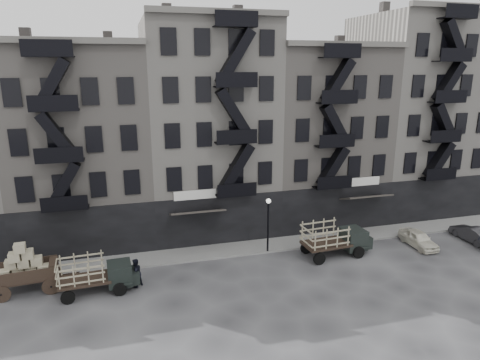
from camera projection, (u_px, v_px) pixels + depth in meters
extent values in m
plane|color=#38383A|center=(238.00, 274.00, 29.01)|extent=(140.00, 140.00, 0.00)
cube|color=slate|center=(225.00, 250.00, 32.48)|extent=(55.00, 2.50, 0.15)
cube|color=gray|center=(83.00, 146.00, 33.78)|extent=(10.00, 10.00, 15.00)
cube|color=black|center=(85.00, 234.00, 30.62)|extent=(10.00, 0.35, 4.00)
cube|color=#595651|center=(65.00, 40.00, 26.96)|extent=(10.00, 0.50, 0.40)
cube|color=#4C4744|center=(28.00, 37.00, 30.87)|extent=(0.70, 0.70, 1.20)
cube|color=#4C4744|center=(108.00, 38.00, 32.28)|extent=(0.70, 0.70, 1.20)
cube|color=#ADA89F|center=(207.00, 128.00, 36.07)|extent=(10.00, 10.00, 17.00)
cube|color=black|center=(221.00, 220.00, 33.18)|extent=(10.00, 0.35, 4.00)
cube|color=#595651|center=(219.00, 11.00, 28.99)|extent=(10.00, 0.50, 0.40)
cube|color=#4C4744|center=(166.00, 12.00, 32.90)|extent=(0.70, 0.70, 1.20)
cube|color=#4C4744|center=(235.00, 14.00, 34.31)|extent=(0.70, 0.70, 1.20)
cube|color=gray|center=(315.00, 135.00, 38.89)|extent=(10.00, 10.00, 15.00)
cube|color=black|center=(338.00, 209.00, 35.74)|extent=(10.00, 0.35, 4.00)
cube|color=#595651|center=(349.00, 44.00, 32.07)|extent=(10.00, 0.50, 0.40)
cube|color=#4C4744|center=(287.00, 41.00, 35.99)|extent=(0.70, 0.70, 1.20)
cube|color=#4C4744|center=(346.00, 42.00, 37.39)|extent=(0.70, 0.70, 1.20)
cube|color=#ADA89F|center=(412.00, 115.00, 41.05)|extent=(10.00, 10.00, 18.00)
cube|color=black|center=(439.00, 199.00, 38.30)|extent=(10.00, 0.35, 4.00)
cube|color=#595651|center=(465.00, 6.00, 33.84)|extent=(10.00, 0.50, 0.40)
cube|color=#4C4744|center=(394.00, 7.00, 37.75)|extent=(0.70, 0.70, 1.20)
cube|color=#4C4744|center=(446.00, 9.00, 39.16)|extent=(0.70, 0.70, 1.20)
cylinder|color=black|center=(268.00, 228.00, 31.67)|extent=(0.14, 0.14, 4.00)
sphere|color=silver|center=(268.00, 201.00, 31.11)|extent=(0.36, 0.36, 0.36)
cube|color=black|center=(27.00, 276.00, 26.57)|extent=(3.67, 2.16, 0.20)
cylinder|color=black|center=(1.00, 295.00, 25.34)|extent=(1.08, 0.19, 1.08)
cylinder|color=black|center=(6.00, 279.00, 27.12)|extent=(1.08, 0.19, 1.08)
cylinder|color=black|center=(51.00, 286.00, 26.26)|extent=(1.08, 0.19, 1.08)
cylinder|color=black|center=(53.00, 272.00, 28.03)|extent=(1.08, 0.19, 1.08)
cube|color=black|center=(54.00, 267.00, 27.00)|extent=(0.62, 1.60, 0.78)
cube|color=black|center=(85.00, 280.00, 26.23)|extent=(3.17, 1.99, 0.16)
cube|color=black|center=(120.00, 273.00, 26.86)|extent=(1.54, 1.71, 1.35)
cube|color=black|center=(133.00, 275.00, 27.18)|extent=(0.80, 1.39, 0.81)
cylinder|color=black|center=(120.00, 289.00, 26.17)|extent=(0.82, 0.25, 0.81)
cylinder|color=black|center=(118.00, 276.00, 27.82)|extent=(0.82, 0.25, 0.81)
cylinder|color=black|center=(68.00, 298.00, 25.24)|extent=(0.82, 0.25, 0.81)
cylinder|color=black|center=(69.00, 283.00, 26.89)|extent=(0.82, 0.25, 0.81)
cube|color=black|center=(326.00, 244.00, 31.26)|extent=(3.47, 2.19, 0.18)
cube|color=black|center=(353.00, 238.00, 31.95)|extent=(1.69, 1.87, 1.48)
cube|color=black|center=(363.00, 241.00, 32.31)|extent=(0.88, 1.53, 0.89)
cylinder|color=black|center=(359.00, 252.00, 31.21)|extent=(0.90, 0.27, 0.89)
cylinder|color=black|center=(344.00, 242.00, 33.00)|extent=(0.90, 0.27, 0.89)
cylinder|color=black|center=(319.00, 259.00, 30.18)|extent=(0.90, 0.27, 0.89)
cylinder|color=black|center=(306.00, 248.00, 31.97)|extent=(0.90, 0.27, 0.89)
imported|color=beige|center=(418.00, 239.00, 33.20)|extent=(1.51, 3.67, 1.24)
imported|color=#252527|center=(472.00, 234.00, 34.13)|extent=(1.36, 3.82, 1.26)
imported|color=black|center=(135.00, 273.00, 27.09)|extent=(1.16, 1.12, 1.88)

